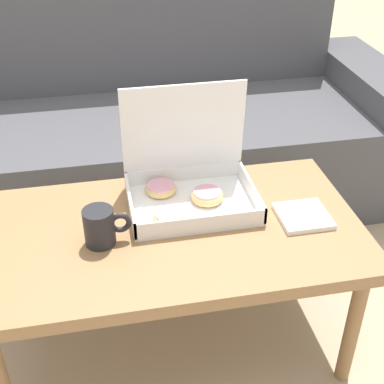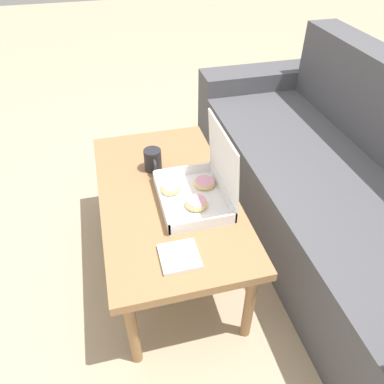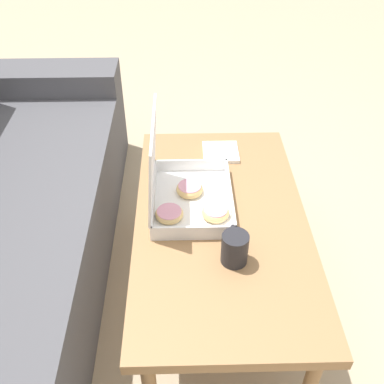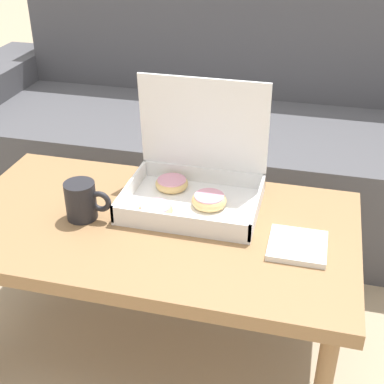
{
  "view_description": "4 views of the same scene",
  "coord_description": "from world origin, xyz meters",
  "views": [
    {
      "loc": [
        -0.18,
        -1.32,
        1.4
      ],
      "look_at": [
        0.08,
        -0.02,
        0.52
      ],
      "focal_mm": 50.0,
      "sensor_mm": 36.0,
      "label": 1
    },
    {
      "loc": [
        1.3,
        -0.32,
        1.55
      ],
      "look_at": [
        0.08,
        -0.02,
        0.52
      ],
      "focal_mm": 35.0,
      "sensor_mm": 36.0,
      "label": 2
    },
    {
      "loc": [
        -1.15,
        0.01,
        1.54
      ],
      "look_at": [
        0.08,
        -0.02,
        0.52
      ],
      "focal_mm": 42.0,
      "sensor_mm": 36.0,
      "label": 3
    },
    {
      "loc": [
        0.4,
        -1.27,
        1.27
      ],
      "look_at": [
        0.08,
        -0.02,
        0.52
      ],
      "focal_mm": 50.0,
      "sensor_mm": 36.0,
      "label": 4
    }
  ],
  "objects": [
    {
      "name": "pastry_box",
      "position": [
        0.07,
        0.02,
        0.53
      ],
      "size": [
        0.38,
        0.29,
        0.34
      ],
      "color": "white",
      "rests_on": "coffee_table"
    },
    {
      "name": "coffee_mug",
      "position": [
        -0.19,
        -0.14,
        0.52
      ],
      "size": [
        0.13,
        0.08,
        0.11
      ],
      "color": "#232328",
      "rests_on": "coffee_table"
    },
    {
      "name": "coffee_table",
      "position": [
        0.0,
        -0.12,
        0.42
      ],
      "size": [
        1.1,
        0.6,
        0.47
      ],
      "color": "#997047",
      "rests_on": "ground_plane"
    },
    {
      "name": "napkin_stack",
      "position": [
        0.39,
        -0.14,
        0.48
      ],
      "size": [
        0.15,
        0.15,
        0.02
      ],
      "color": "white",
      "rests_on": "coffee_table"
    },
    {
      "name": "ground_plane",
      "position": [
        0.0,
        0.0,
        0.0
      ],
      "size": [
        12.0,
        12.0,
        0.0
      ],
      "primitive_type": "plane",
      "color": "tan"
    }
  ]
}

